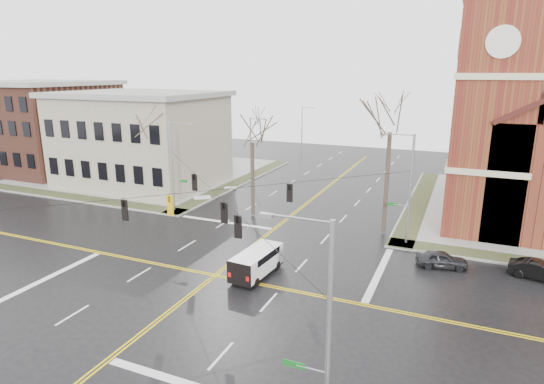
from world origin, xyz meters
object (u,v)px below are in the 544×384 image
at_px(streetlight_north_a, 252,145).
at_px(signal_pole_nw, 173,164).
at_px(signal_pole_ne, 408,186).
at_px(tree_ne, 390,125).
at_px(cargo_van, 258,260).
at_px(streetlight_north_b, 303,128).
at_px(signal_pole_se, 324,332).
at_px(parked_car_a, 442,259).
at_px(tree_nw_near, 252,138).
at_px(tree_nw_far, 155,132).
at_px(parked_car_b, 539,271).

bearing_deg(streetlight_north_a, signal_pole_nw, -92.32).
xyz_separation_m(signal_pole_ne, tree_ne, (-1.99, 1.81, 4.59)).
bearing_deg(cargo_van, signal_pole_ne, 54.22).
bearing_deg(streetlight_north_b, signal_pole_se, -69.73).
xyz_separation_m(streetlight_north_b, tree_ne, (19.98, -34.69, 5.07)).
xyz_separation_m(cargo_van, parked_car_a, (11.79, 6.41, -0.46)).
distance_m(signal_pole_nw, signal_pole_se, 32.28).
xyz_separation_m(tree_nw_near, tree_ne, (12.82, -0.09, 1.75)).
height_order(signal_pole_nw, signal_pole_se, same).
distance_m(signal_pole_ne, tree_ne, 5.32).
distance_m(signal_pole_se, streetlight_north_a, 45.20).
distance_m(cargo_van, tree_nw_near, 15.10).
bearing_deg(tree_nw_far, tree_ne, 0.31).
xyz_separation_m(signal_pole_se, tree_ne, (-1.99, 24.81, 4.59)).
height_order(streetlight_north_b, cargo_van, streetlight_north_b).
relative_size(streetlight_north_b, tree_ne, 0.61).
height_order(signal_pole_ne, cargo_van, signal_pole_ne).
height_order(cargo_van, parked_car_b, cargo_van).
xyz_separation_m(signal_pole_ne, cargo_van, (-8.63, -10.13, -3.88)).
xyz_separation_m(signal_pole_nw, tree_nw_far, (-3.29, 1.68, 2.81)).
distance_m(streetlight_north_b, parked_car_a, 47.59).
height_order(signal_pole_nw, parked_car_a, signal_pole_nw).
height_order(signal_pole_ne, signal_pole_nw, same).
bearing_deg(signal_pole_se, tree_ne, 94.59).
bearing_deg(tree_ne, cargo_van, -119.06).
height_order(parked_car_b, tree_ne, tree_ne).
bearing_deg(signal_pole_ne, streetlight_north_a, 143.10).
height_order(streetlight_north_a, tree_nw_near, tree_nw_near).
height_order(streetlight_north_a, cargo_van, streetlight_north_a).
distance_m(signal_pole_se, tree_nw_near, 29.11).
height_order(signal_pole_nw, tree_nw_near, tree_nw_near).
relative_size(signal_pole_ne, cargo_van, 1.84).
bearing_deg(signal_pole_ne, tree_nw_far, 176.29).
relative_size(streetlight_north_a, tree_nw_near, 0.74).
bearing_deg(signal_pole_nw, cargo_van, -35.86).
relative_size(signal_pole_ne, signal_pole_nw, 1.00).
height_order(signal_pole_ne, parked_car_b, signal_pole_ne).
distance_m(signal_pole_nw, parked_car_b, 32.54).
bearing_deg(signal_pole_nw, parked_car_a, -8.21).
bearing_deg(streetlight_north_a, parked_car_a, -38.82).
bearing_deg(signal_pole_se, cargo_van, 123.84).
bearing_deg(signal_pole_se, tree_nw_near, 120.75).
bearing_deg(signal_pole_ne, signal_pole_nw, 180.00).
xyz_separation_m(signal_pole_ne, tree_nw_near, (-14.81, 1.90, 2.84)).
bearing_deg(signal_pole_nw, parked_car_b, -5.62).
bearing_deg(streetlight_north_b, signal_pole_nw, -91.05).
bearing_deg(streetlight_north_a, signal_pole_ne, -36.90).
xyz_separation_m(signal_pole_nw, cargo_van, (14.01, -10.13, -3.88)).
relative_size(streetlight_north_a, parked_car_a, 2.22).
distance_m(streetlight_north_a, tree_nw_far, 15.68).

